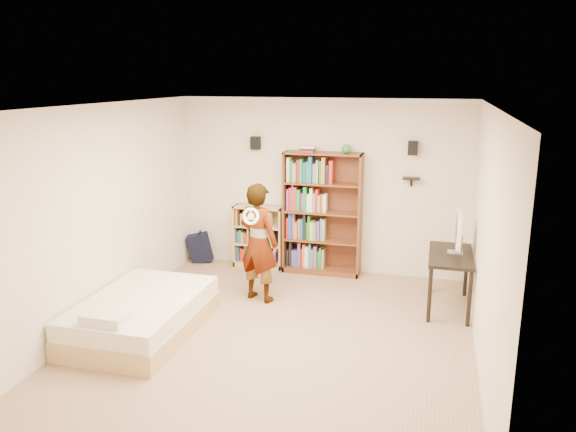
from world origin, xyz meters
name	(u,v)px	position (x,y,z in m)	size (l,w,h in m)	color
ground	(279,336)	(0.00, 0.00, 0.00)	(4.50, 5.00, 0.01)	tan
room_shell	(278,191)	(0.00, 0.00, 1.76)	(4.52, 5.02, 2.71)	#F1E5CE
crown_molding	(278,109)	(0.00, 0.00, 2.67)	(4.50, 5.00, 0.06)	white
speaker_left	(256,143)	(-1.05, 2.40, 2.00)	(0.14, 0.12, 0.20)	black
speaker_right	(413,148)	(1.35, 2.40, 2.00)	(0.14, 0.12, 0.20)	black
wall_shelf	(411,178)	(1.35, 2.41, 1.55)	(0.25, 0.16, 0.03)	black
tall_bookshelf	(322,214)	(0.04, 2.33, 0.95)	(1.20, 0.35, 1.90)	brown
low_bookshelf	(259,237)	(-1.00, 2.35, 0.50)	(0.80, 0.30, 1.00)	#DABD75
computer_desk	(449,281)	(1.95, 1.38, 0.38)	(0.56, 1.11, 0.76)	black
imac	(456,233)	(2.00, 1.43, 1.03)	(0.11, 0.54, 0.54)	white
daybed	(142,311)	(-1.61, -0.34, 0.28)	(1.24, 1.90, 0.56)	white
person	(259,242)	(-0.57, 1.02, 0.82)	(0.60, 0.39, 1.64)	black
wii_wheel	(251,216)	(-0.57, 0.72, 1.26)	(0.23, 0.23, 0.04)	white
navy_bag	(200,247)	(-2.01, 2.31, 0.25)	(0.37, 0.24, 0.50)	black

